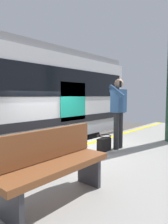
% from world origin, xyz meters
% --- Properties ---
extents(ground_plane, '(24.63, 24.63, 0.00)m').
position_xyz_m(ground_plane, '(0.00, 0.00, 0.00)').
color(ground_plane, '#4C4742').
extents(platform, '(12.46, 4.06, 1.04)m').
position_xyz_m(platform, '(0.00, 2.03, 0.52)').
color(platform, gray).
rests_on(platform, ground).
extents(safety_line, '(12.21, 0.16, 0.01)m').
position_xyz_m(safety_line, '(0.00, 0.30, 1.04)').
color(safety_line, yellow).
rests_on(safety_line, platform).
extents(track_rail_near, '(16.20, 0.08, 0.16)m').
position_xyz_m(track_rail_near, '(0.00, -1.49, 0.08)').
color(track_rail_near, slate).
rests_on(track_rail_near, ground).
extents(track_rail_far, '(16.20, 0.08, 0.16)m').
position_xyz_m(track_rail_far, '(0.00, -2.93, 0.08)').
color(track_rail_far, slate).
rests_on(track_rail_far, ground).
extents(train_carriage, '(9.72, 2.79, 3.77)m').
position_xyz_m(train_carriage, '(0.65, -2.20, 2.42)').
color(train_carriage, silver).
rests_on(train_carriage, ground).
extents(passenger, '(0.57, 0.55, 1.75)m').
position_xyz_m(passenger, '(-0.59, 1.18, 2.08)').
color(passenger, '#262628').
rests_on(passenger, platform).
extents(handbag, '(0.38, 0.35, 0.38)m').
position_xyz_m(handbag, '(-0.17, 1.05, 1.22)').
color(handbag, black).
rests_on(handbag, platform).
extents(bench, '(1.57, 0.44, 0.90)m').
position_xyz_m(bench, '(2.10, 1.86, 1.53)').
color(bench, brown).
rests_on(bench, platform).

